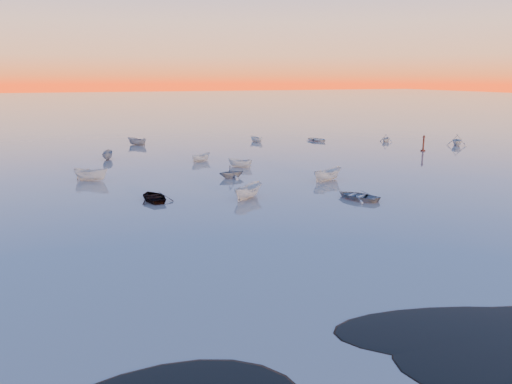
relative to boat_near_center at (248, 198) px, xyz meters
name	(u,v)px	position (x,y,z in m)	size (l,w,h in m)	color
ground	(133,131)	(-3.14, 69.18, 0.00)	(600.00, 600.00, 0.00)	slate
mud_lobes	(430,371)	(-3.14, -31.82, 0.01)	(140.00, 6.00, 0.07)	black
moored_fleet	(175,165)	(-3.14, 22.18, 0.00)	(124.00, 58.00, 1.20)	beige
boat_near_center	(248,198)	(0.00, 0.00, 0.00)	(4.16, 1.76, 1.44)	beige
channel_marker	(423,144)	(38.65, 20.98, 1.12)	(0.80, 0.80, 2.84)	#45180E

